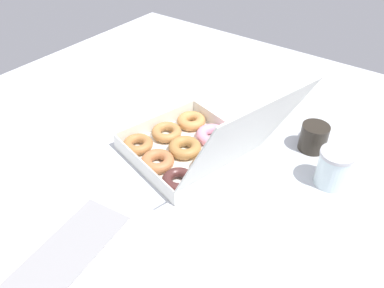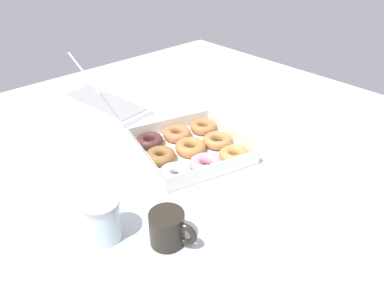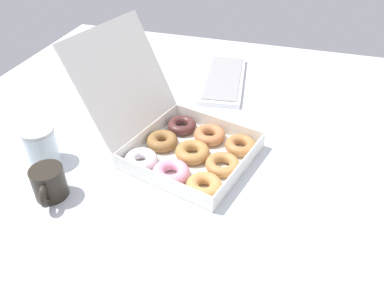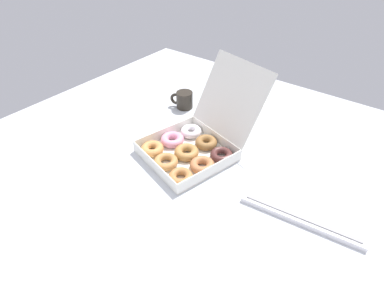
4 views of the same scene
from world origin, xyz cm
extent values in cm
cube|color=silver|center=(0.00, 0.00, -1.00)|extent=(180.00, 180.00, 2.00)
cube|color=white|center=(-1.15, 1.63, 0.20)|extent=(38.54, 38.54, 0.40)
cube|color=white|center=(-16.14, 5.66, 2.84)|extent=(8.56, 30.47, 4.87)
cube|color=white|center=(13.84, -2.41, 2.84)|extent=(8.56, 30.47, 4.87)
cube|color=white|center=(-5.18, -13.36, 2.84)|extent=(29.70, 8.35, 4.87)
cube|color=white|center=(2.89, 16.62, 2.84)|extent=(29.70, 8.35, 4.87)
cube|color=white|center=(4.80, 23.71, 19.28)|extent=(34.17, 22.32, 28.19)
torus|color=tan|center=(-13.55, -5.44, 1.97)|extent=(11.64, 11.64, 3.33)
torus|color=#BC8147|center=(-3.80, -8.04, 1.97)|extent=(12.54, 12.54, 2.90)
torus|color=#B37641|center=(6.22, -11.11, 1.97)|extent=(9.26, 9.26, 2.97)
torus|color=pink|center=(-11.13, 4.47, 1.97)|extent=(13.49, 13.49, 3.34)
torus|color=#B17D40|center=(-0.95, 1.46, 1.97)|extent=(11.10, 11.10, 3.36)
torus|color=#B97244|center=(8.73, -1.10, 1.97)|extent=(12.95, 12.95, 3.20)
torus|color=silver|center=(-8.46, 14.24, 1.97)|extent=(12.08, 12.08, 3.19)
torus|color=olive|center=(1.59, 11.66, 1.97)|extent=(12.51, 12.51, 3.35)
torus|color=#502927|center=(11.30, 8.63, 1.97)|extent=(10.98, 10.98, 2.86)
cube|color=white|center=(47.85, 3.43, 0.90)|extent=(41.39, 20.03, 1.80)
cube|color=#989799|center=(47.85, 3.43, 2.00)|extent=(37.93, 17.23, 0.40)
cylinder|color=#2A241D|center=(-25.91, 31.57, 4.23)|extent=(8.30, 8.30, 8.46)
torus|color=#2A241D|center=(-30.03, 29.88, 4.23)|extent=(6.33, 3.75, 6.23)
cylinder|color=black|center=(-25.91, 31.57, 6.93)|extent=(7.31, 7.31, 0.51)
cylinder|color=silver|center=(-14.37, 41.61, 4.90)|extent=(8.68, 8.68, 9.80)
cylinder|color=#B2B2B7|center=(-14.37, 41.61, 10.30)|extent=(9.11, 9.11, 1.00)
cube|color=white|center=(12.05, -27.98, 0.07)|extent=(16.68, 15.07, 0.15)
camera|label=1|loc=(68.58, 55.55, 72.63)|focal=35.00mm
camera|label=2|loc=(-76.39, 70.21, 65.84)|focal=35.00mm
camera|label=3|loc=(-81.86, -22.80, 68.24)|focal=35.00mm
camera|label=4|loc=(58.12, -72.21, 79.05)|focal=28.00mm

